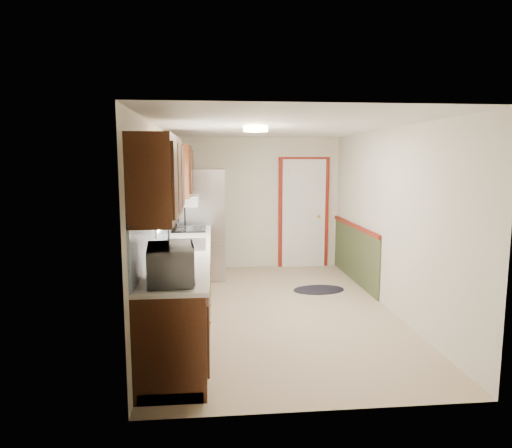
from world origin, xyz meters
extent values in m
cube|color=tan|center=(0.00, 0.00, 0.00)|extent=(3.20, 5.20, 0.12)
cube|color=white|center=(0.00, 0.00, 2.40)|extent=(3.20, 5.20, 0.12)
cube|color=beige|center=(0.00, 2.50, 1.20)|extent=(3.20, 0.10, 2.40)
cube|color=beige|center=(0.00, -2.50, 1.20)|extent=(3.20, 0.10, 2.40)
cube|color=beige|center=(-1.50, 0.00, 1.20)|extent=(0.10, 5.20, 2.40)
cube|color=beige|center=(1.50, 0.00, 1.20)|extent=(0.10, 5.20, 2.40)
cube|color=#34180C|center=(-1.20, -0.30, 0.45)|extent=(0.60, 4.00, 0.90)
cube|color=white|center=(-1.19, -0.30, 0.92)|extent=(0.63, 4.00, 0.04)
cube|color=#5A92DC|center=(-1.49, -0.30, 1.22)|extent=(0.02, 4.00, 0.55)
cube|color=#34180C|center=(-1.32, -1.60, 1.83)|extent=(0.35, 1.40, 0.75)
cube|color=#34180C|center=(-1.32, 1.10, 1.83)|extent=(0.35, 1.20, 0.75)
cube|color=white|center=(-1.49, -0.20, 1.62)|extent=(0.02, 1.00, 0.90)
cube|color=#BF5F23|center=(-1.44, -0.20, 1.97)|extent=(0.05, 1.12, 0.24)
cube|color=#B7B7BC|center=(-1.19, -0.20, 0.95)|extent=(0.52, 0.82, 0.02)
cube|color=white|center=(-1.27, 1.15, 1.38)|extent=(0.45, 0.60, 0.15)
cube|color=maroon|center=(0.85, 2.47, 1.00)|extent=(0.94, 0.05, 2.08)
cube|color=white|center=(0.85, 2.44, 1.00)|extent=(0.80, 0.04, 2.00)
cube|color=#3E4929|center=(1.49, 1.35, 0.45)|extent=(0.02, 2.30, 0.90)
cube|color=maroon|center=(1.48, 1.35, 0.92)|extent=(0.04, 2.30, 0.06)
cylinder|color=#FFD88C|center=(-0.30, -0.20, 2.36)|extent=(0.30, 0.30, 0.06)
imported|color=white|center=(-1.20, -1.95, 1.14)|extent=(0.37, 0.61, 0.39)
cube|color=#B7B7BC|center=(-1.02, 1.84, 0.92)|extent=(0.77, 0.71, 1.84)
cylinder|color=black|center=(-1.27, 1.44, 0.83)|extent=(0.02, 0.02, 1.28)
ellipsoid|color=black|center=(0.78, 0.85, 0.01)|extent=(0.84, 0.58, 0.01)
cube|color=black|center=(-1.19, 1.04, 0.95)|extent=(0.50, 0.60, 0.02)
camera|label=1|loc=(-0.84, -5.83, 1.99)|focal=32.00mm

